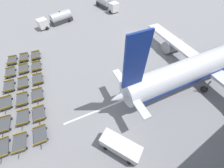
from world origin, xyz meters
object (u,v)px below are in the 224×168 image
Objects in this scene: service_van at (120,146)px; baggage_dolly_row_mid_b_col_a at (36,55)px; baggage_dolly_row_mid_a_col_c at (23,83)px; baggage_dolly_row_mid_a_col_f at (20,143)px; baggage_dolly_row_near_col_d at (6,103)px; baggage_dolly_row_mid_b_col_b at (37,66)px; baggage_dolly_row_mid_b_col_e at (39,114)px; baggage_dolly_row_near_col_a at (12,61)px; baggage_dolly_row_near_col_f at (2,148)px; baggage_dolly_row_mid_a_col_a at (24,58)px; baggage_dolly_row_mid_b_col_c at (38,79)px; fuel_tanker_secondary at (106,4)px; airplane at (212,62)px; baggage_dolly_row_mid_a_col_e at (23,118)px; baggage_dolly_row_near_col_c at (9,87)px; baggage_dolly_row_mid_a_col_d at (22,100)px; baggage_dolly_row_near_col_b at (11,73)px; baggage_dolly_row_mid_b_col_d at (38,95)px; fuel_tanker_primary at (58,19)px; baggage_dolly_row_near_col_e at (4,125)px; baggage_dolly_row_mid_a_col_b at (24,69)px; baggage_dolly_row_mid_b_col_f at (40,135)px.

baggage_dolly_row_mid_b_col_a is (-25.28, -4.68, -0.65)m from service_van.
baggage_dolly_row_mid_a_col_c is 1.00× the size of baggage_dolly_row_mid_a_col_f.
baggage_dolly_row_near_col_d is 1.00× the size of baggage_dolly_row_mid_b_col_b.
baggage_dolly_row_mid_a_col_f and baggage_dolly_row_mid_b_col_e have the same top height.
baggage_dolly_row_near_col_a is 1.01× the size of baggage_dolly_row_near_col_f.
baggage_dolly_row_mid_b_col_b is (4.21, 1.61, 0.00)m from baggage_dolly_row_mid_a_col_a.
baggage_dolly_row_mid_a_col_c and baggage_dolly_row_mid_b_col_c have the same top height.
baggage_dolly_row_mid_a_col_c is 7.90m from baggage_dolly_row_mid_b_col_e.
fuel_tanker_secondary is 2.98× the size of baggage_dolly_row_mid_b_col_b.
airplane reaches higher than baggage_dolly_row_mid_a_col_e.
baggage_dolly_row_mid_a_col_e is 1.00× the size of baggage_dolly_row_mid_b_col_a.
baggage_dolly_row_near_col_c is 4.41m from baggage_dolly_row_mid_a_col_d.
baggage_dolly_row_near_col_b and baggage_dolly_row_mid_b_col_d have the same top height.
fuel_tanker_primary is 23.02m from baggage_dolly_row_mid_a_col_c.
baggage_dolly_row_near_col_e is 2.51m from baggage_dolly_row_mid_a_col_e.
baggage_dolly_row_mid_b_col_b is at bearing 145.41° from baggage_dolly_row_near_col_e.
baggage_dolly_row_mid_a_col_d is (0.67, 2.35, 0.00)m from baggage_dolly_row_near_col_d.
airplane is 12.06× the size of baggage_dolly_row_mid_b_col_a.
fuel_tanker_primary reaches higher than baggage_dolly_row_near_col_f.
fuel_tanker_primary is at bearing 155.65° from baggage_dolly_row_mid_b_col_e.
baggage_dolly_row_mid_a_col_a is at bearing -159.02° from baggage_dolly_row_mid_b_col_b.
airplane reaches higher than baggage_dolly_row_mid_b_col_b.
baggage_dolly_row_mid_b_col_c is (-2.52, 5.65, 0.00)m from baggage_dolly_row_near_col_d.
airplane is 32.96m from baggage_dolly_row_mid_a_col_d.
baggage_dolly_row_near_col_d is 2.44m from baggage_dolly_row_mid_a_col_d.
baggage_dolly_row_near_col_e is at bearing -9.73° from baggage_dolly_row_near_col_d.
fuel_tanker_secondary reaches higher than fuel_tanker_primary.
baggage_dolly_row_mid_a_col_f is 1.00× the size of baggage_dolly_row_mid_b_col_a.
fuel_tanker_primary is 3.00× the size of baggage_dolly_row_mid_b_col_d.
baggage_dolly_row_mid_a_col_e is (-3.08, 3.13, 0.00)m from baggage_dolly_row_near_col_f.
service_van is 1.66× the size of baggage_dolly_row_mid_a_col_d.
baggage_dolly_row_mid_a_col_d is (11.10, -2.32, 0.00)m from baggage_dolly_row_mid_a_col_a.
baggage_dolly_row_near_col_b is at bearing -174.70° from baggage_dolly_row_mid_a_col_d.
baggage_dolly_row_mid_a_col_e is (26.16, -14.34, -0.85)m from fuel_tanker_primary.
baggage_dolly_row_near_col_e is at bearing -11.82° from baggage_dolly_row_near_col_a.
baggage_dolly_row_near_col_a is 1.00× the size of baggage_dolly_row_mid_b_col_d.
baggage_dolly_row_mid_a_col_b is 0.99× the size of baggage_dolly_row_mid_b_col_b.
baggage_dolly_row_near_col_a is 12.12m from baggage_dolly_row_mid_b_col_d.
baggage_dolly_row_mid_a_col_c is (-6.87, 3.81, 0.00)m from baggage_dolly_row_near_col_e.
baggage_dolly_row_near_col_c is 11.29m from baggage_dolly_row_mid_a_col_f.
baggage_dolly_row_near_col_a is 19.01m from baggage_dolly_row_mid_b_col_f.
baggage_dolly_row_near_col_a and baggage_dolly_row_mid_a_col_f have the same top height.
baggage_dolly_row_near_col_e and baggage_dolly_row_mid_a_col_f have the same top height.
baggage_dolly_row_mid_b_col_e is at bearing -2.37° from baggage_dolly_row_mid_a_col_a.
airplane reaches higher than baggage_dolly_row_mid_a_col_c.
baggage_dolly_row_mid_b_col_b and baggage_dolly_row_mid_b_col_f have the same top height.
fuel_tanker_secondary is 32.17m from baggage_dolly_row_mid_b_col_b.
baggage_dolly_row_near_col_d is 6.28m from baggage_dolly_row_mid_b_col_e.
baggage_dolly_row_mid_a_col_f is (0.56, 2.10, 0.00)m from baggage_dolly_row_near_col_f.
baggage_dolly_row_near_col_c and baggage_dolly_row_mid_a_col_f have the same top height.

